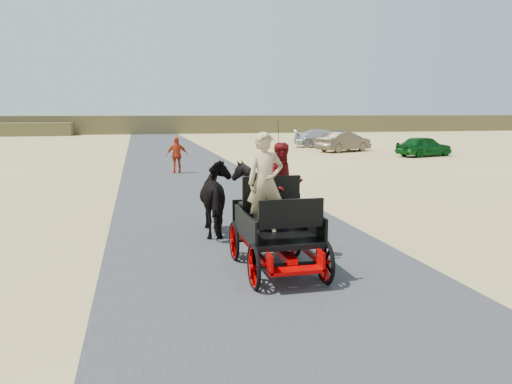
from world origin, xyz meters
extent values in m
plane|color=tan|center=(0.00, 0.00, 0.00)|extent=(140.00, 140.00, 0.00)
cube|color=#38383A|center=(0.00, 0.00, 0.01)|extent=(6.00, 140.00, 0.01)
cube|color=brown|center=(0.00, 62.00, 1.20)|extent=(140.00, 6.00, 2.40)
imported|color=black|center=(-0.40, 3.39, 0.85)|extent=(0.91, 2.01, 1.70)
imported|color=black|center=(0.70, 3.39, 0.85)|extent=(1.37, 1.54, 1.70)
imported|color=tan|center=(-0.05, 0.44, 1.62)|extent=(0.66, 0.43, 1.80)
imported|color=#660C0F|center=(0.45, 0.99, 1.51)|extent=(0.77, 0.60, 1.58)
imported|color=#BC3315|center=(-0.44, 15.57, 0.86)|extent=(1.02, 0.44, 1.73)
imported|color=#0C4C19|center=(15.97, 21.04, 0.67)|extent=(4.18, 2.50, 1.33)
imported|color=brown|center=(12.48, 25.98, 0.72)|extent=(4.63, 3.21, 1.45)
imported|color=#B2B2B7|center=(12.75, 30.62, 0.73)|extent=(5.39, 3.32, 1.46)
imported|color=navy|center=(16.92, 36.90, 0.56)|extent=(4.35, 2.78, 1.12)
camera|label=1|loc=(-2.25, -8.11, 2.87)|focal=35.00mm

